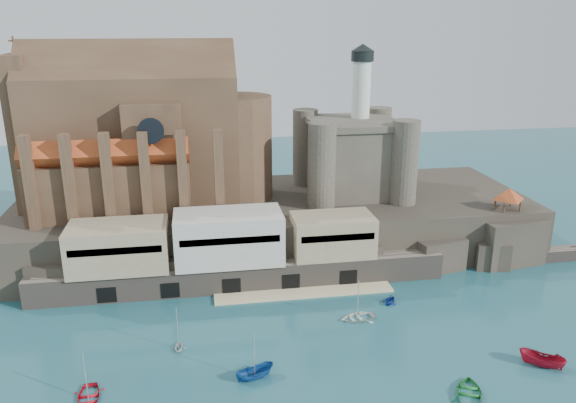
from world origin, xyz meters
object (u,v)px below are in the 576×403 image
Objects in this scene: pavilion at (509,195)px; boat_0 at (88,399)px; church at (145,140)px; castle_keep at (352,153)px; boat_2 at (255,378)px.

pavilion reaches higher than boat_0.
castle_keep is (40.21, -0.78, -3.81)m from church.
pavilion is 1.24× the size of boat_2.
castle_keep is at bearing 41.75° from boat_0.
boat_2 is (20.29, 0.92, 0.00)m from boat_0.
church reaches higher than boat_0.
pavilion is 78.44m from boat_0.
castle_keep is at bearing -1.11° from church.
castle_keep is at bearing 149.82° from pavilion.
boat_2 is at bearing -149.41° from pavilion.
pavilion is at bearing 19.69° from boat_0.
church reaches higher than castle_keep.
boat_0 reaches higher than boat_2.
church is 9.12× the size of boat_2.
boat_0 is 20.31m from boat_2.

